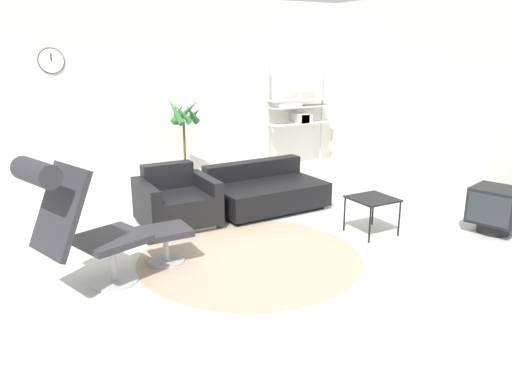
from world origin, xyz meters
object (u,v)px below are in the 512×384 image
(shelf_unit, at_px, (298,110))
(lounge_chair, at_px, (75,215))
(side_table, at_px, (373,201))
(crt_television, at_px, (496,208))
(potted_plant, at_px, (185,149))
(ottoman, at_px, (165,237))
(couch_low, at_px, (265,192))
(armchair_red, at_px, (176,203))

(shelf_unit, bearing_deg, lounge_chair, -144.96)
(side_table, relative_size, shelf_unit, 0.26)
(crt_television, relative_size, potted_plant, 0.46)
(potted_plant, bearing_deg, crt_television, -53.41)
(ottoman, xyz_separation_m, couch_low, (1.74, 1.05, -0.04))
(lounge_chair, xyz_separation_m, side_table, (3.18, -0.09, -0.33))
(armchair_red, distance_m, shelf_unit, 3.37)
(lounge_chair, xyz_separation_m, ottoman, (0.86, 0.29, -0.46))
(ottoman, xyz_separation_m, shelf_unit, (3.31, 2.64, 0.79))
(side_table, xyz_separation_m, crt_television, (1.26, -0.67, -0.09))
(side_table, distance_m, potted_plant, 2.93)
(lounge_chair, xyz_separation_m, couch_low, (2.60, 1.34, -0.50))
(couch_low, bearing_deg, lounge_chair, 24.97)
(couch_low, distance_m, crt_television, 2.78)
(ottoman, bearing_deg, potted_plant, 64.04)
(crt_television, relative_size, shelf_unit, 0.35)
(armchair_red, relative_size, crt_television, 1.36)
(ottoman, distance_m, potted_plant, 2.56)
(side_table, distance_m, crt_television, 1.43)
(lounge_chair, bearing_deg, side_table, 69.87)
(lounge_chair, distance_m, crt_television, 4.52)
(lounge_chair, bearing_deg, armchair_red, 115.06)
(side_table, height_order, crt_television, crt_television)
(side_table, bearing_deg, lounge_chair, 178.44)
(shelf_unit, bearing_deg, crt_television, -85.89)
(crt_television, bearing_deg, ottoman, 56.82)
(armchair_red, height_order, couch_low, armchair_red)
(lounge_chair, height_order, armchair_red, lounge_chair)
(potted_plant, distance_m, shelf_unit, 2.27)
(lounge_chair, distance_m, ottoman, 1.02)
(couch_low, height_order, crt_television, couch_low)
(armchair_red, bearing_deg, lounge_chair, 43.98)
(lounge_chair, xyz_separation_m, potted_plant, (1.97, 2.57, -0.07))
(couch_low, distance_m, potted_plant, 1.45)
(potted_plant, relative_size, shelf_unit, 0.76)
(lounge_chair, distance_m, couch_low, 2.97)
(ottoman, height_order, couch_low, couch_low)
(ottoman, height_order, armchair_red, armchair_red)
(couch_low, height_order, potted_plant, potted_plant)
(side_table, height_order, shelf_unit, shelf_unit)
(lounge_chair, distance_m, shelf_unit, 5.11)
(armchair_red, bearing_deg, side_table, 143.79)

